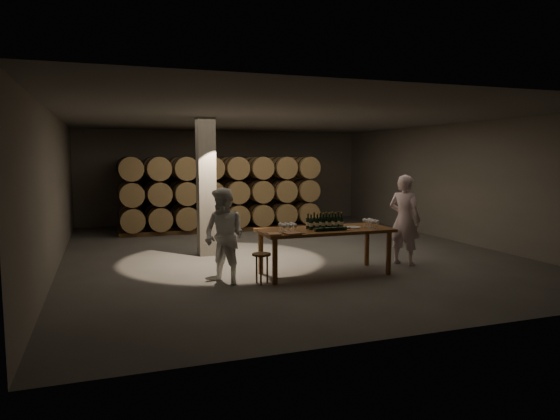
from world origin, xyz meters
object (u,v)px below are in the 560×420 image
object	(u,v)px
tasting_table	(325,234)
person_woman	(224,236)
stool	(262,259)
plate	(354,227)
bottle_cluster	(325,223)
notebook_near	(292,234)
person_man	(404,220)

from	to	relation	value
tasting_table	person_woman	xyz separation A→B (m)	(-2.03, -0.08, 0.08)
stool	tasting_table	bearing A→B (deg)	13.17
tasting_table	stool	distance (m)	1.48
tasting_table	plate	xyz separation A→B (m)	(0.60, -0.05, 0.11)
bottle_cluster	plate	size ratio (longest dim) A/B	2.50
plate	person_woman	size ratio (longest dim) A/B	0.17
notebook_near	person_woman	world-z (taller)	person_woman
notebook_near	stool	xyz separation A→B (m)	(-0.55, 0.12, -0.45)
bottle_cluster	person_man	world-z (taller)	person_man
bottle_cluster	person_woman	size ratio (longest dim) A/B	0.42
notebook_near	person_man	size ratio (longest dim) A/B	0.15
tasting_table	plate	distance (m)	0.61
tasting_table	person_woman	world-z (taller)	person_woman
tasting_table	notebook_near	world-z (taller)	notebook_near
bottle_cluster	person_man	distance (m)	1.97
person_man	person_woman	distance (m)	4.01
plate	stool	xyz separation A→B (m)	(-2.00, -0.28, -0.45)
stool	person_woman	bearing A→B (deg)	158.45
tasting_table	person_man	distance (m)	1.99
tasting_table	bottle_cluster	world-z (taller)	bottle_cluster
notebook_near	stool	distance (m)	0.72
plate	person_woman	distance (m)	2.63
tasting_table	person_man	xyz separation A→B (m)	(1.97, 0.25, 0.17)
stool	person_man	world-z (taller)	person_man
person_man	tasting_table	bearing A→B (deg)	66.40
notebook_near	person_woman	bearing A→B (deg)	151.72
tasting_table	bottle_cluster	bearing A→B (deg)	69.41
tasting_table	stool	world-z (taller)	tasting_table
plate	notebook_near	xyz separation A→B (m)	(-1.46, -0.40, 0.01)
tasting_table	person_man	world-z (taller)	person_man
bottle_cluster	notebook_near	size ratio (longest dim) A/B	2.61
plate	person_woman	xyz separation A→B (m)	(-2.63, -0.03, -0.04)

